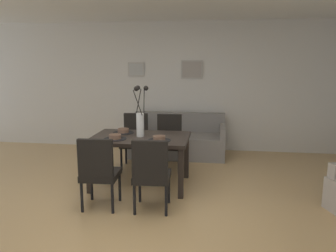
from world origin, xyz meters
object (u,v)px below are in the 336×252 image
object	(u,v)px
dining_chair_near_right	(135,138)
bowl_far_left	(159,138)
framed_picture_center	(192,70)
bowl_near_left	(115,136)
bowl_near_right	(123,130)
dining_table	(140,142)
sofa	(178,141)
dining_chair_far_left	(151,172)
dining_chair_far_right	(169,139)
framed_picture_left	(136,69)
dining_chair_near_left	(99,170)
centerpiece_vase	(140,117)

from	to	relation	value
dining_chair_near_right	bowl_far_left	size ratio (longest dim) A/B	5.41
framed_picture_center	bowl_near_left	bearing A→B (deg)	-110.30
dining_chair_near_right	framed_picture_center	xyz separation A→B (m)	(0.88, 1.30, 1.14)
bowl_near_right	bowl_far_left	xyz separation A→B (m)	(0.63, -0.43, 0.00)
dining_table	sofa	size ratio (longest dim) A/B	0.77
dining_chair_near_right	bowl_far_left	bearing A→B (deg)	-60.95
framed_picture_center	dining_chair_far_left	bearing A→B (deg)	-94.61
bowl_near_left	sofa	bearing A→B (deg)	70.86
dining_chair_far_right	bowl_near_left	world-z (taller)	dining_chair_far_right
dining_chair_near_right	bowl_near_right	distance (m)	0.74
framed_picture_left	framed_picture_center	bearing A→B (deg)	-0.01
dining_chair_far_right	sofa	distance (m)	0.88
bowl_near_left	bowl_near_right	distance (m)	0.43
dining_table	bowl_near_right	distance (m)	0.40
bowl_near_right	bowl_far_left	distance (m)	0.76
dining_chair_near_right	dining_chair_far_left	world-z (taller)	same
dining_chair_near_left	bowl_near_left	size ratio (longest dim) A/B	5.41
centerpiece_vase	framed_picture_left	world-z (taller)	framed_picture_left
dining_chair_far_left	framed_picture_left	world-z (taller)	framed_picture_left
dining_chair_near_right	centerpiece_vase	size ratio (longest dim) A/B	1.25
framed_picture_left	framed_picture_center	world-z (taller)	framed_picture_center
dining_chair_far_right	bowl_near_left	bearing A→B (deg)	-119.47
centerpiece_vase	sofa	xyz separation A→B (m)	(0.35, 1.71, -0.74)
centerpiece_vase	framed_picture_center	world-z (taller)	framed_picture_center
dining_table	bowl_near_right	size ratio (longest dim) A/B	8.24
dining_chair_near_right	dining_chair_far_left	xyz separation A→B (m)	(0.63, -1.77, 0.00)
dining_chair_near_left	bowl_near_left	xyz separation A→B (m)	(0.01, 0.68, 0.27)
bowl_near_left	framed_picture_left	size ratio (longest dim) A/B	0.50
centerpiece_vase	bowl_far_left	bearing A→B (deg)	-34.42
dining_chair_far_right	centerpiece_vase	world-z (taller)	centerpiece_vase
centerpiece_vase	bowl_near_right	world-z (taller)	centerpiece_vase
dining_chair_far_right	framed_picture_left	size ratio (longest dim) A/B	2.73
dining_chair_far_left	bowl_far_left	distance (m)	0.71
bowl_far_left	dining_chair_far_left	bearing A→B (deg)	-88.79
dining_chair_near_left	framed_picture_left	distance (m)	3.30
bowl_near_left	dining_chair_near_left	bearing A→B (deg)	-90.61
dining_table	dining_chair_far_right	size ratio (longest dim) A/B	1.52
dining_table	framed_picture_left	bearing A→B (deg)	104.70
dining_table	dining_chair_near_left	world-z (taller)	dining_chair_near_left
dining_chair_near_left	bowl_near_right	size ratio (longest dim) A/B	5.41
dining_chair_near_left	framed_picture_center	world-z (taller)	framed_picture_center
bowl_near_right	centerpiece_vase	bearing A→B (deg)	-33.93
bowl_near_left	framed_picture_center	distance (m)	2.71
bowl_far_left	sofa	world-z (taller)	bowl_far_left
dining_table	centerpiece_vase	size ratio (longest dim) A/B	1.90
bowl_near_left	bowl_near_right	xyz separation A→B (m)	(0.00, 0.43, 0.00)
sofa	dining_chair_far_right	bearing A→B (deg)	-93.91
bowl_near_right	dining_chair_far_left	bearing A→B (deg)	-59.37
dining_chair_far_right	centerpiece_vase	distance (m)	1.05
dining_chair_far_left	centerpiece_vase	world-z (taller)	centerpiece_vase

